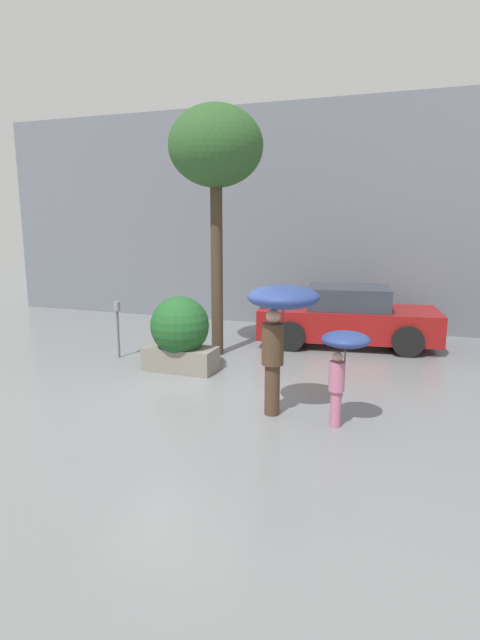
% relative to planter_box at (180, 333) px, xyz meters
% --- Properties ---
extents(ground_plane, '(40.00, 40.00, 0.00)m').
position_rel_planter_box_xyz_m(ground_plane, '(0.73, -1.37, -0.75)').
color(ground_plane, slate).
extents(building_facade, '(18.00, 0.30, 6.00)m').
position_rel_planter_box_xyz_m(building_facade, '(0.73, 5.13, 2.25)').
color(building_facade, slate).
rests_on(building_facade, ground).
extents(planter_box, '(1.41, 1.15, 1.47)m').
position_rel_planter_box_xyz_m(planter_box, '(0.00, 0.00, 0.00)').
color(planter_box, gray).
rests_on(planter_box, ground).
extents(person_adult, '(1.07, 1.07, 1.99)m').
position_rel_planter_box_xyz_m(person_adult, '(2.43, -1.55, 0.84)').
color(person_adult, '#473323').
rests_on(person_adult, ground).
extents(person_child, '(0.68, 0.68, 1.40)m').
position_rel_planter_box_xyz_m(person_child, '(3.39, -1.73, 0.35)').
color(person_child, '#B76684').
rests_on(person_child, ground).
extents(parked_car_near, '(4.32, 2.36, 1.40)m').
position_rel_planter_box_xyz_m(parked_car_near, '(2.81, 3.21, -0.11)').
color(parked_car_near, maroon).
rests_on(parked_car_near, ground).
extents(street_tree, '(1.96, 1.96, 5.25)m').
position_rel_planter_box_xyz_m(street_tree, '(0.22, 1.39, 3.57)').
color(street_tree, '#423323').
rests_on(street_tree, ground).
extents(parking_meter, '(0.14, 0.14, 1.23)m').
position_rel_planter_box_xyz_m(parking_meter, '(-1.68, 0.40, 0.13)').
color(parking_meter, '#595B60').
rests_on(parking_meter, ground).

